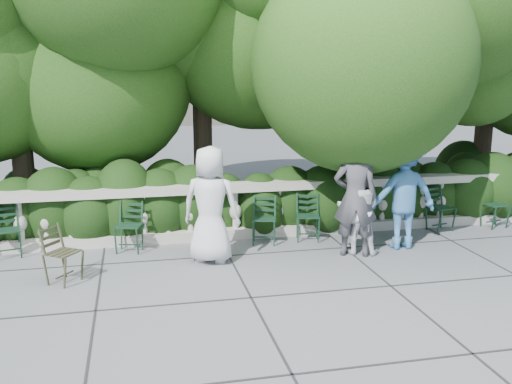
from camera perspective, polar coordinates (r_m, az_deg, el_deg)
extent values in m
plane|color=#55575D|center=(8.71, 1.41, -7.80)|extent=(90.00, 90.00, 0.00)
cube|color=#9E998E|center=(10.36, -0.94, -4.02)|extent=(12.00, 0.32, 0.18)
cube|color=#9E998E|center=(10.16, -0.96, 0.54)|extent=(12.00, 0.36, 0.14)
cylinder|color=#3F3023|center=(11.65, -22.33, 3.47)|extent=(0.40, 0.40, 2.80)
ellipsoid|color=#17340E|center=(11.13, -23.69, 14.80)|extent=(5.28, 5.28, 3.96)
cylinder|color=#3F3023|center=(12.11, -5.36, 6.05)|extent=(0.40, 0.40, 3.40)
cylinder|color=#3F3023|center=(12.38, 11.43, 5.07)|extent=(0.40, 0.40, 3.00)
ellipsoid|color=#17340E|center=(11.91, 12.85, 16.41)|extent=(5.52, 5.52, 4.14)
cylinder|color=#3F3023|center=(14.29, 21.72, 4.55)|extent=(0.40, 0.40, 2.60)
ellipsoid|color=#17340E|center=(13.87, 23.35, 12.94)|extent=(4.80, 4.80, 3.60)
imported|color=silver|center=(8.87, -4.57, -1.28)|extent=(1.06, 0.89, 1.84)
imported|color=#414045|center=(9.28, 9.90, -0.55)|extent=(0.81, 0.66, 1.93)
imported|color=white|center=(9.46, 10.21, -1.70)|extent=(0.88, 0.79, 1.48)
imported|color=teal|center=(9.86, 14.44, -0.13)|extent=(1.22, 0.70, 1.88)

